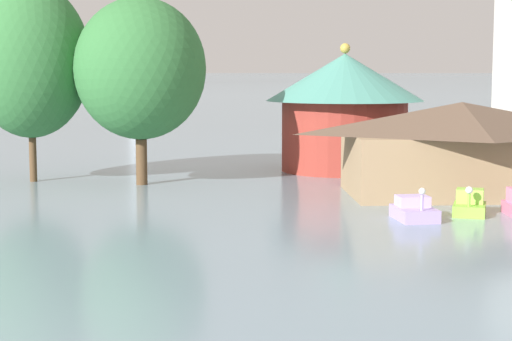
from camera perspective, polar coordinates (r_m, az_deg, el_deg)
The scene contains 6 objects.
pedal_boat_lavender at distance 42.01m, azimuth 10.11°, elevation -2.53°, with size 1.93×2.68×1.65m.
pedal_boat_lime at distance 43.93m, azimuth 13.54°, elevation -2.15°, with size 2.13×2.60×1.51m.
boathouse at distance 50.40m, azimuth 13.02°, elevation 1.51°, with size 13.28×8.44×5.16m.
green_roof_pavilion at distance 60.95m, azimuth 5.70°, elevation 4.15°, with size 10.73×10.73×8.68m.
shoreline_tree_tall_left at distance 56.51m, azimuth -14.29°, elevation 6.88°, with size 7.34×7.34×12.28m.
shoreline_tree_mid at distance 53.77m, azimuth -7.44°, elevation 6.49°, with size 7.87×7.87×11.22m.
Camera 1 is at (-1.20, -10.48, 7.08)m, focal length 62.35 mm.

